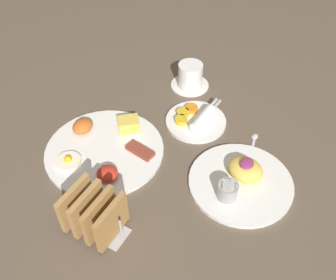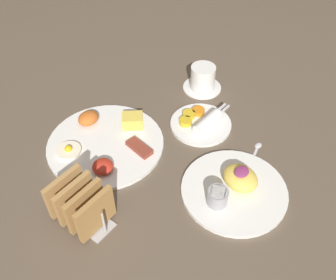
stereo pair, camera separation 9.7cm
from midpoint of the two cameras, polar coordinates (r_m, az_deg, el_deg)
name	(u,v)px [view 2 (the right image)]	position (r m, az deg, el deg)	size (l,w,h in m)	color
ground_plane	(178,175)	(0.94, 4.46, -5.44)	(3.00, 3.00, 0.00)	brown
plate_breakfast	(106,142)	(1.00, -6.78, -0.40)	(0.31, 0.31, 0.05)	white
plate_condiments	(201,123)	(1.06, 7.70, 2.51)	(0.18, 0.17, 0.04)	white
plate_foreground	(234,188)	(0.91, 13.10, -7.24)	(0.25, 0.25, 0.06)	white
toast_rack	(81,204)	(0.83, -9.92, -9.77)	(0.10, 0.15, 0.10)	#B7B7BC
coffee_cup	(203,79)	(1.18, 7.70, 9.16)	(0.12, 0.12, 0.08)	white
teaspoon	(255,153)	(1.02, 15.83, -2.03)	(0.13, 0.04, 0.01)	silver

